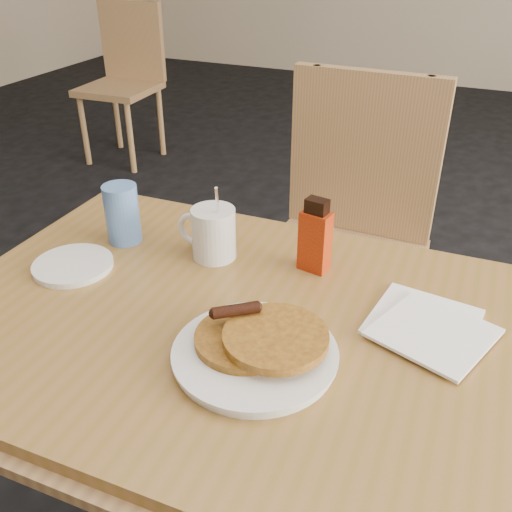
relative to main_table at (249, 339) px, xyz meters
The scene contains 9 objects.
main_table is the anchor object (origin of this frame).
chair_main_far 0.78m from the main_table, 91.41° to the left, with size 0.46×0.46×1.00m.
chair_wall_extra 2.95m from the main_table, 129.40° to the left, with size 0.45×0.45×0.94m.
pancake_plate 0.12m from the main_table, 58.48° to the right, with size 0.27×0.27×0.07m.
coffee_mug 0.25m from the main_table, 132.74° to the left, with size 0.13×0.09×0.17m.
syrup_bottle 0.24m from the main_table, 76.69° to the left, with size 0.06×0.05×0.15m.
napkin_stack 0.31m from the main_table, 18.46° to the left, with size 0.23×0.24×0.01m.
blue_tumbler 0.41m from the main_table, 157.05° to the left, with size 0.07×0.07×0.13m, color #517CBF.
side_saucer 0.40m from the main_table, behind, with size 0.16×0.16×0.01m, color white.
Camera 1 is at (0.41, -0.77, 1.35)m, focal length 40.00 mm.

